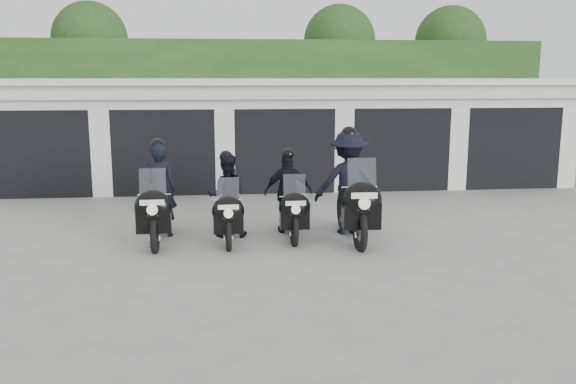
{
  "coord_description": "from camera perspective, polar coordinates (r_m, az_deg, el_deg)",
  "views": [
    {
      "loc": [
        -1.57,
        -10.17,
        2.99
      ],
      "look_at": [
        -0.49,
        0.06,
        1.05
      ],
      "focal_mm": 38.0,
      "sensor_mm": 36.0,
      "label": 1
    }
  ],
  "objects": [
    {
      "name": "background_vegetation",
      "position": [
        23.17,
        -1.23,
        10.12
      ],
      "size": [
        20.0,
        3.9,
        5.8
      ],
      "color": "#183C15",
      "rests_on": "ground"
    },
    {
      "name": "police_bike_c",
      "position": [
        11.67,
        0.11,
        -0.52
      ],
      "size": [
        0.94,
        1.97,
        1.71
      ],
      "rotation": [
        0.0,
        0.0,
        0.01
      ],
      "color": "black",
      "rests_on": "ground"
    },
    {
      "name": "garage_block",
      "position": [
        18.36,
        -1.1,
        5.78
      ],
      "size": [
        16.4,
        6.8,
        2.96
      ],
      "color": "silver",
      "rests_on": "ground"
    },
    {
      "name": "police_bike_d",
      "position": [
        11.61,
        5.81,
        0.31
      ],
      "size": [
        1.29,
        2.46,
        2.14
      ],
      "rotation": [
        0.0,
        0.0,
        -0.01
      ],
      "color": "black",
      "rests_on": "ground"
    },
    {
      "name": "ground",
      "position": [
        10.72,
        2.66,
        -5.54
      ],
      "size": [
        80.0,
        80.0,
        0.0
      ],
      "primitive_type": "plane",
      "color": "gray",
      "rests_on": "ground"
    },
    {
      "name": "police_bike_a",
      "position": [
        11.48,
        -12.08,
        -0.73
      ],
      "size": [
        0.66,
        2.22,
        1.93
      ],
      "rotation": [
        0.0,
        0.0,
        0.01
      ],
      "color": "black",
      "rests_on": "ground"
    },
    {
      "name": "police_bike_b",
      "position": [
        11.42,
        -5.74,
        -0.86
      ],
      "size": [
        0.78,
        1.95,
        1.7
      ],
      "rotation": [
        0.0,
        0.0,
        0.02
      ],
      "color": "black",
      "rests_on": "ground"
    }
  ]
}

